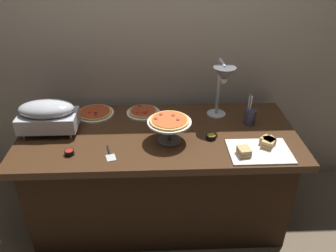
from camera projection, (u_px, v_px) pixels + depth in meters
The scene contains 13 objects.
ground_plane at pixel (160, 213), 2.70m from camera, with size 8.00×8.00×0.00m, color brown.
back_wall at pixel (157, 48), 2.52m from camera, with size 4.40×0.04×2.40m, color tan.
buffet_table at pixel (159, 175), 2.50m from camera, with size 1.90×0.84×0.76m.
chafing_dish at pixel (47, 115), 2.25m from camera, with size 0.39×0.22×0.24m.
heat_lamp at pixel (223, 79), 2.25m from camera, with size 0.15×0.30×0.44m.
pizza_plate_front at pixel (95, 113), 2.53m from camera, with size 0.28×0.28×0.03m.
pizza_plate_center at pixel (143, 112), 2.55m from camera, with size 0.25×0.25×0.03m.
pizza_plate_raised_stand at pixel (169, 123), 2.16m from camera, with size 0.29×0.29×0.17m.
sandwich_platter at pixel (261, 148), 2.11m from camera, with size 0.39×0.28×0.06m.
sauce_cup_near at pixel (211, 136), 2.24m from camera, with size 0.07×0.07×0.03m.
sauce_cup_far at pixel (69, 152), 2.08m from camera, with size 0.06×0.06×0.03m.
utensil_holder at pixel (250, 116), 2.39m from camera, with size 0.08×0.08×0.23m.
serving_spatula at pixel (110, 154), 2.09m from camera, with size 0.08×0.17×0.01m.
Camera 1 is at (-0.01, -1.97, 1.97)m, focal length 35.92 mm.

